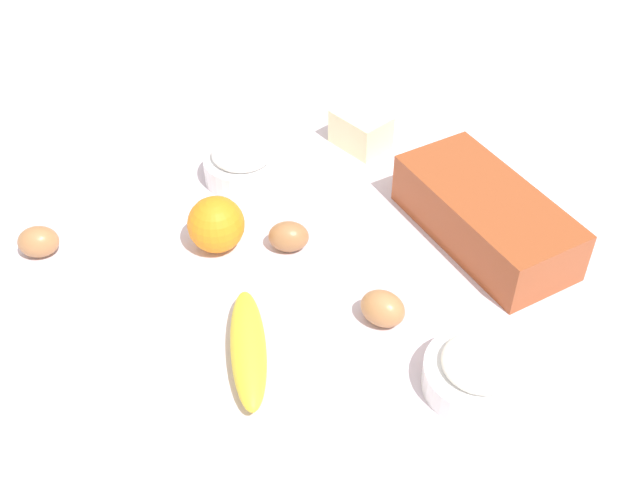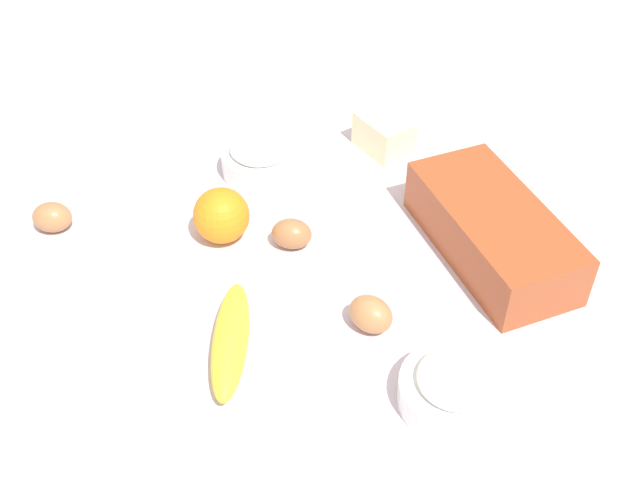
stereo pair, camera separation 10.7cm
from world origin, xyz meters
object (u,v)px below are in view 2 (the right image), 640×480
at_px(sugar_bowl, 261,157).
at_px(egg_near_butter, 52,217).
at_px(butter_block, 384,134).
at_px(egg_beside_bowl, 371,314).
at_px(loaf_pan, 493,230).
at_px(egg_loose, 292,234).
at_px(orange_fruit, 221,215).
at_px(banana, 231,340).
at_px(flour_bowl, 458,386).

xyz_separation_m(sugar_bowl, egg_near_butter, (-0.05, -0.32, -0.01)).
bearing_deg(egg_near_butter, butter_block, 79.23).
bearing_deg(egg_beside_bowl, loaf_pan, 95.82).
distance_m(egg_beside_bowl, egg_loose, 0.19).
bearing_deg(sugar_bowl, egg_loose, -15.83).
height_order(loaf_pan, orange_fruit, orange_fruit).
distance_m(banana, orange_fruit, 0.22).
distance_m(banana, egg_near_butter, 0.36).
height_order(sugar_bowl, butter_block, sugar_bowl).
height_order(banana, butter_block, butter_block).
bearing_deg(loaf_pan, banana, -84.67).
bearing_deg(egg_loose, sugar_bowl, 164.17).
relative_size(banana, orange_fruit, 2.34).
bearing_deg(flour_bowl, sugar_bowl, 176.77).
distance_m(egg_near_butter, egg_loose, 0.35).
height_order(butter_block, egg_beside_bowl, butter_block).
bearing_deg(egg_near_butter, flour_bowl, 27.88).
bearing_deg(banana, egg_beside_bowl, 69.75).
xyz_separation_m(flour_bowl, egg_near_butter, (-0.56, -0.29, -0.00)).
height_order(banana, egg_loose, egg_loose).
relative_size(loaf_pan, orange_fruit, 3.70).
bearing_deg(banana, egg_near_butter, -162.54).
relative_size(loaf_pan, egg_loose, 5.18).
distance_m(loaf_pan, orange_fruit, 0.38).
xyz_separation_m(egg_beside_bowl, egg_loose, (-0.19, -0.00, -0.00)).
height_order(sugar_bowl, egg_loose, sugar_bowl).
height_order(sugar_bowl, egg_near_butter, sugar_bowl).
height_order(orange_fruit, butter_block, orange_fruit).
xyz_separation_m(loaf_pan, egg_beside_bowl, (0.02, -0.22, -0.02)).
relative_size(sugar_bowl, egg_near_butter, 2.17).
distance_m(banana, butter_block, 0.48).
bearing_deg(loaf_pan, butter_block, -173.64).
bearing_deg(egg_loose, egg_near_butter, -128.82).
bearing_deg(orange_fruit, flour_bowl, 13.11).
distance_m(butter_block, egg_near_butter, 0.53).
height_order(orange_fruit, egg_near_butter, orange_fruit).
xyz_separation_m(orange_fruit, egg_beside_bowl, (0.26, 0.08, -0.02)).
bearing_deg(flour_bowl, loaf_pan, 129.63).
height_order(banana, egg_beside_bowl, egg_beside_bowl).
bearing_deg(banana, flour_bowl, 41.37).
bearing_deg(orange_fruit, loaf_pan, 52.14).
bearing_deg(egg_beside_bowl, sugar_bowl, 172.75).
relative_size(flour_bowl, egg_beside_bowl, 2.17).
height_order(sugar_bowl, egg_beside_bowl, sugar_bowl).
relative_size(sugar_bowl, orange_fruit, 1.52).
relative_size(sugar_bowl, butter_block, 1.37).
bearing_deg(flour_bowl, banana, -138.63).
height_order(loaf_pan, egg_beside_bowl, loaf_pan).
distance_m(loaf_pan, banana, 0.40).
distance_m(flour_bowl, orange_fruit, 0.42).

